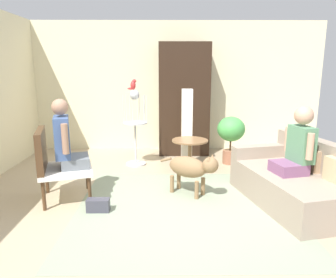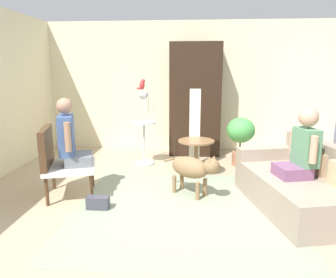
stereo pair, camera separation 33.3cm
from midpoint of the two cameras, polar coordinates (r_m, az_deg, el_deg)
ground_plane at (r=4.03m, az=3.74°, el=-12.22°), size 7.10×7.10×0.00m
back_wall at (r=6.69m, az=4.31°, el=9.41°), size 6.25×0.12×2.64m
area_rug at (r=3.97m, az=5.08°, el=-12.54°), size 2.63×2.60×0.01m
couch at (r=4.30m, az=24.95°, el=-7.71°), size 1.29×1.84×0.80m
armchair at (r=4.35m, az=-17.18°, el=-3.35°), size 0.81×0.84×0.95m
person_on_couch at (r=4.13m, az=25.32°, el=-1.56°), size 0.49×0.50×0.84m
person_on_armchair at (r=4.28m, az=-15.28°, el=0.09°), size 0.51×0.55×0.89m
round_end_table at (r=5.06m, az=7.00°, el=-2.29°), size 0.57×0.57×0.58m
dog at (r=4.25m, az=6.82°, el=-5.30°), size 0.76×0.59×0.61m
bird_cage_stand at (r=5.58m, az=-2.70°, el=2.57°), size 0.43×0.43×1.34m
parrot at (r=5.50m, az=-2.98°, el=9.84°), size 0.17×0.10×0.18m
potted_plant at (r=5.71m, az=14.69°, el=0.87°), size 0.49×0.49×0.86m
column_lamp at (r=5.37m, az=6.63°, el=1.64°), size 0.20×0.20×1.36m
armoire_cabinet at (r=6.30m, az=6.46°, el=7.08°), size 0.99×0.56×2.19m
handbag at (r=4.00m, az=-10.24°, el=-11.35°), size 0.27×0.13×0.16m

